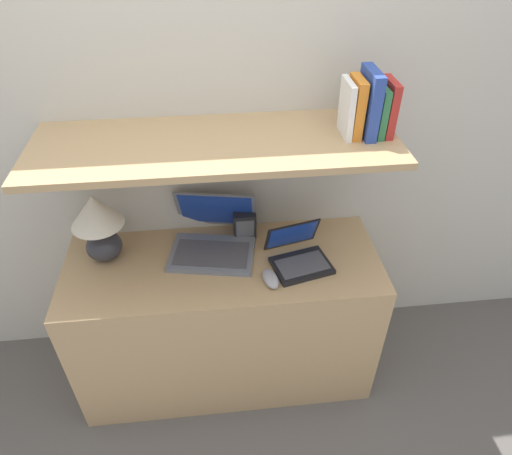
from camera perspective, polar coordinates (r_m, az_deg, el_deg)
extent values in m
plane|color=#56514C|center=(2.42, -2.96, -22.06)|extent=(12.00, 12.00, 0.00)
cube|color=beige|center=(2.02, -5.26, 11.44)|extent=(6.00, 0.05, 2.40)
cube|color=tan|center=(2.27, -3.74, -11.46)|extent=(1.38, 0.53, 0.75)
cube|color=beige|center=(2.29, -4.42, -1.72)|extent=(1.38, 0.04, 1.28)
cube|color=tan|center=(1.74, -5.10, 10.29)|extent=(1.38, 0.48, 0.03)
ellipsoid|color=#2D2D33|center=(2.09, -18.43, -2.18)|extent=(0.15, 0.15, 0.12)
cylinder|color=tan|center=(2.03, -18.94, -0.21)|extent=(0.02, 0.02, 0.06)
cone|color=beige|center=(1.98, -19.51, 2.02)|extent=(0.22, 0.22, 0.14)
cube|color=slate|center=(2.03, -5.51, -3.31)|extent=(0.40, 0.31, 0.02)
cube|color=#47474C|center=(2.01, -5.57, -3.25)|extent=(0.35, 0.23, 0.00)
cube|color=slate|center=(2.08, -4.99, 2.27)|extent=(0.38, 0.16, 0.22)
cube|color=navy|center=(2.08, -5.01, 2.23)|extent=(0.34, 0.14, 0.20)
cube|color=black|center=(1.97, 5.71, -4.75)|extent=(0.27, 0.23, 0.02)
cube|color=#47474C|center=(1.96, 5.82, -4.64)|extent=(0.23, 0.17, 0.00)
cube|color=black|center=(2.00, 4.49, -0.88)|extent=(0.25, 0.11, 0.15)
cube|color=navy|center=(1.99, 4.55, -0.92)|extent=(0.22, 0.10, 0.13)
ellipsoid|color=#99999E|center=(1.89, 1.82, -6.41)|extent=(0.08, 0.13, 0.04)
cube|color=black|center=(2.10, -1.44, 0.46)|extent=(0.10, 0.07, 0.13)
cube|color=#59595B|center=(2.07, -1.35, -0.17)|extent=(0.08, 0.00, 0.09)
cube|color=#A82823|center=(1.81, 16.17, 14.23)|extent=(0.03, 0.14, 0.21)
cube|color=#2D7042|center=(1.80, 15.10, 13.99)|extent=(0.03, 0.14, 0.19)
cube|color=#284293|center=(1.78, 13.94, 14.85)|extent=(0.04, 0.17, 0.24)
cube|color=orange|center=(1.77, 12.37, 14.48)|extent=(0.04, 0.13, 0.22)
cube|color=silver|center=(1.76, 11.27, 14.35)|extent=(0.03, 0.14, 0.21)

